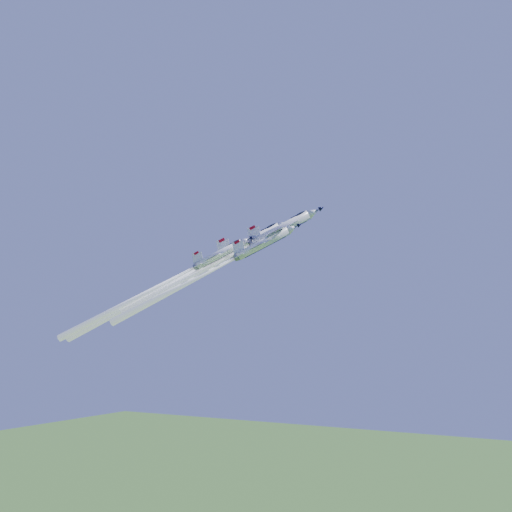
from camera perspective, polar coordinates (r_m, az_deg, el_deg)
The scene contains 4 objects.
jet_lead at distance 116.44m, azimuth -3.03°, elevation -0.19°, with size 34.44×16.20×29.97m.
jet_left at distance 127.11m, azimuth -7.20°, elevation -2.09°, with size 41.88×19.61×37.17m.
jet_right at distance 114.25m, azimuth -4.66°, elevation -1.54°, with size 31.73×14.90×27.82m.
jet_slot at distance 119.29m, azimuth -9.62°, elevation -2.96°, with size 33.24×15.51×30.46m.
Camera 1 is at (55.99, -101.15, 61.56)m, focal length 40.00 mm.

